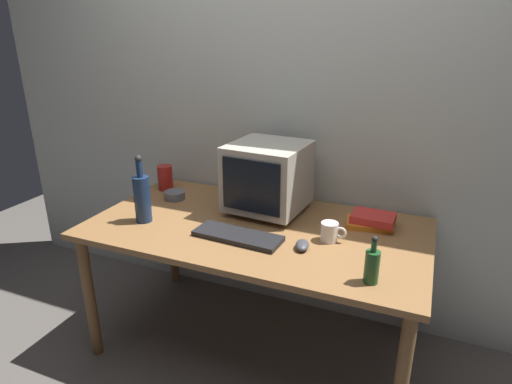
{
  "coord_description": "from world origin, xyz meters",
  "views": [
    {
      "loc": [
        0.75,
        -1.81,
        1.64
      ],
      "look_at": [
        0.0,
        0.0,
        0.91
      ],
      "focal_mm": 30.35,
      "sensor_mm": 36.0,
      "label": 1
    }
  ],
  "objects_px": {
    "bottle_short": "(372,265)",
    "mug": "(330,232)",
    "book_stack": "(372,220)",
    "metal_canister": "(165,178)",
    "computer_mouse": "(302,245)",
    "bottle_tall": "(142,197)",
    "cd_spindle": "(175,195)",
    "crt_monitor": "(268,177)",
    "keyboard": "(238,236)"
  },
  "relations": [
    {
      "from": "computer_mouse",
      "to": "metal_canister",
      "type": "height_order",
      "value": "metal_canister"
    },
    {
      "from": "cd_spindle",
      "to": "metal_canister",
      "type": "bearing_deg",
      "value": 140.09
    },
    {
      "from": "bottle_short",
      "to": "metal_canister",
      "type": "distance_m",
      "value": 1.44
    },
    {
      "from": "cd_spindle",
      "to": "book_stack",
      "type": "bearing_deg",
      "value": 2.72
    },
    {
      "from": "keyboard",
      "to": "computer_mouse",
      "type": "height_order",
      "value": "computer_mouse"
    },
    {
      "from": "keyboard",
      "to": "metal_canister",
      "type": "distance_m",
      "value": 0.81
    },
    {
      "from": "bottle_tall",
      "to": "cd_spindle",
      "type": "height_order",
      "value": "bottle_tall"
    },
    {
      "from": "computer_mouse",
      "to": "book_stack",
      "type": "bearing_deg",
      "value": 41.21
    },
    {
      "from": "keyboard",
      "to": "cd_spindle",
      "type": "height_order",
      "value": "cd_spindle"
    },
    {
      "from": "bottle_tall",
      "to": "mug",
      "type": "distance_m",
      "value": 0.94
    },
    {
      "from": "computer_mouse",
      "to": "metal_canister",
      "type": "relative_size",
      "value": 0.67
    },
    {
      "from": "crt_monitor",
      "to": "book_stack",
      "type": "xyz_separation_m",
      "value": [
        0.55,
        0.01,
        -0.16
      ]
    },
    {
      "from": "keyboard",
      "to": "metal_canister",
      "type": "bearing_deg",
      "value": 151.15
    },
    {
      "from": "keyboard",
      "to": "book_stack",
      "type": "xyz_separation_m",
      "value": [
        0.56,
        0.37,
        0.02
      ]
    },
    {
      "from": "keyboard",
      "to": "mug",
      "type": "xyz_separation_m",
      "value": [
        0.4,
        0.14,
        0.03
      ]
    },
    {
      "from": "book_stack",
      "to": "metal_canister",
      "type": "xyz_separation_m",
      "value": [
        -1.24,
        0.06,
        0.04
      ]
    },
    {
      "from": "crt_monitor",
      "to": "bottle_tall",
      "type": "xyz_separation_m",
      "value": [
        -0.53,
        -0.36,
        -0.06
      ]
    },
    {
      "from": "bottle_tall",
      "to": "mug",
      "type": "height_order",
      "value": "bottle_tall"
    },
    {
      "from": "crt_monitor",
      "to": "bottle_tall",
      "type": "bearing_deg",
      "value": -145.66
    },
    {
      "from": "bottle_tall",
      "to": "bottle_short",
      "type": "relative_size",
      "value": 1.76
    },
    {
      "from": "bottle_short",
      "to": "book_stack",
      "type": "distance_m",
      "value": 0.52
    },
    {
      "from": "crt_monitor",
      "to": "computer_mouse",
      "type": "xyz_separation_m",
      "value": [
        0.3,
        -0.34,
        -0.17
      ]
    },
    {
      "from": "keyboard",
      "to": "book_stack",
      "type": "bearing_deg",
      "value": 37.28
    },
    {
      "from": "keyboard",
      "to": "mug",
      "type": "distance_m",
      "value": 0.43
    },
    {
      "from": "computer_mouse",
      "to": "bottle_tall",
      "type": "distance_m",
      "value": 0.84
    },
    {
      "from": "crt_monitor",
      "to": "computer_mouse",
      "type": "bearing_deg",
      "value": -49.0
    },
    {
      "from": "crt_monitor",
      "to": "cd_spindle",
      "type": "height_order",
      "value": "crt_monitor"
    },
    {
      "from": "cd_spindle",
      "to": "metal_canister",
      "type": "height_order",
      "value": "metal_canister"
    },
    {
      "from": "bottle_tall",
      "to": "metal_canister",
      "type": "bearing_deg",
      "value": 110.24
    },
    {
      "from": "bottle_short",
      "to": "mug",
      "type": "height_order",
      "value": "bottle_short"
    },
    {
      "from": "bottle_short",
      "to": "book_stack",
      "type": "height_order",
      "value": "bottle_short"
    },
    {
      "from": "bottle_short",
      "to": "mug",
      "type": "xyz_separation_m",
      "value": [
        -0.23,
        0.28,
        -0.03
      ]
    },
    {
      "from": "keyboard",
      "to": "bottle_short",
      "type": "height_order",
      "value": "bottle_short"
    },
    {
      "from": "bottle_short",
      "to": "cd_spindle",
      "type": "bearing_deg",
      "value": 158.58
    },
    {
      "from": "bottle_tall",
      "to": "metal_canister",
      "type": "relative_size",
      "value": 2.32
    },
    {
      "from": "computer_mouse",
      "to": "cd_spindle",
      "type": "height_order",
      "value": "cd_spindle"
    },
    {
      "from": "bottle_tall",
      "to": "metal_canister",
      "type": "distance_m",
      "value": 0.47
    },
    {
      "from": "crt_monitor",
      "to": "bottle_tall",
      "type": "height_order",
      "value": "crt_monitor"
    },
    {
      "from": "crt_monitor",
      "to": "mug",
      "type": "bearing_deg",
      "value": -29.06
    },
    {
      "from": "crt_monitor",
      "to": "mug",
      "type": "relative_size",
      "value": 3.46
    },
    {
      "from": "bottle_short",
      "to": "book_stack",
      "type": "bearing_deg",
      "value": 98.3
    },
    {
      "from": "book_stack",
      "to": "metal_canister",
      "type": "relative_size",
      "value": 1.63
    },
    {
      "from": "keyboard",
      "to": "cd_spindle",
      "type": "bearing_deg",
      "value": 153.25
    },
    {
      "from": "bottle_short",
      "to": "book_stack",
      "type": "relative_size",
      "value": 0.81
    },
    {
      "from": "computer_mouse",
      "to": "mug",
      "type": "relative_size",
      "value": 0.83
    },
    {
      "from": "metal_canister",
      "to": "mug",
      "type": "bearing_deg",
      "value": -15.04
    },
    {
      "from": "mug",
      "to": "metal_canister",
      "type": "relative_size",
      "value": 0.8
    },
    {
      "from": "mug",
      "to": "metal_canister",
      "type": "bearing_deg",
      "value": 164.96
    },
    {
      "from": "crt_monitor",
      "to": "computer_mouse",
      "type": "height_order",
      "value": "crt_monitor"
    },
    {
      "from": "bottle_short",
      "to": "mug",
      "type": "bearing_deg",
      "value": 128.87
    }
  ]
}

